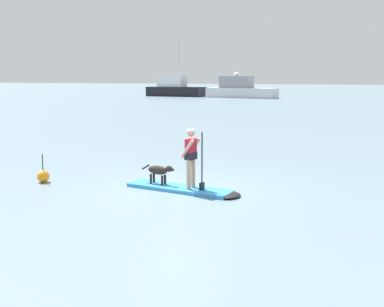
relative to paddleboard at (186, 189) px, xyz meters
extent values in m
plane|color=slate|center=(-0.23, 0.03, -0.05)|extent=(400.00, 400.00, 0.00)
cube|color=#338CD8|center=(-0.23, 0.03, 0.00)|extent=(3.21, 1.21, 0.10)
ellipsoid|color=black|center=(1.32, -0.19, 0.00)|extent=(0.66, 0.81, 0.10)
cylinder|color=tan|center=(0.16, 0.11, 0.47)|extent=(0.12, 0.12, 0.84)
cylinder|color=tan|center=(0.13, -0.15, 0.47)|extent=(0.12, 0.12, 0.84)
cube|color=black|center=(0.15, -0.02, 0.97)|extent=(0.27, 0.39, 0.20)
cube|color=#B21E2D|center=(0.15, -0.02, 1.17)|extent=(0.25, 0.36, 0.56)
sphere|color=tan|center=(0.15, -0.02, 1.62)|extent=(0.22, 0.22, 0.22)
ellipsoid|color=white|center=(0.15, -0.02, 1.68)|extent=(0.23, 0.23, 0.11)
cylinder|color=tan|center=(0.17, 0.17, 1.20)|extent=(0.43, 0.15, 0.54)
cylinder|color=tan|center=(0.12, -0.21, 1.20)|extent=(0.43, 0.15, 0.54)
cylinder|color=black|center=(0.49, -0.07, 0.85)|extent=(0.04, 0.04, 1.60)
cube|color=black|center=(0.49, -0.07, 0.15)|extent=(0.10, 0.19, 0.20)
ellipsoid|color=#2D231E|center=(-0.94, 0.13, 0.46)|extent=(0.67, 0.31, 0.26)
ellipsoid|color=#2D231E|center=(-0.56, 0.08, 0.54)|extent=(0.24, 0.19, 0.18)
ellipsoid|color=black|center=(-0.45, 0.06, 0.52)|extent=(0.13, 0.10, 0.08)
cylinder|color=#2D231E|center=(-1.36, 0.20, 0.51)|extent=(0.27, 0.09, 0.18)
cylinder|color=#2D231E|center=(-0.74, 0.18, 0.19)|extent=(0.07, 0.07, 0.28)
cylinder|color=#2D231E|center=(-0.76, 0.03, 0.19)|extent=(0.07, 0.07, 0.28)
cylinder|color=#2D231E|center=(-1.12, 0.24, 0.19)|extent=(0.07, 0.07, 0.28)
cylinder|color=#2D231E|center=(-1.15, 0.09, 0.19)|extent=(0.07, 0.07, 0.28)
cube|color=black|center=(-25.89, 60.15, 0.73)|extent=(9.86, 4.12, 1.56)
cube|color=silver|center=(-26.61, 60.15, 2.46)|extent=(4.50, 2.93, 1.89)
cylinder|color=silver|center=(-25.40, 60.15, 5.46)|extent=(0.20, 0.20, 7.89)
cylinder|color=silver|center=(-26.61, 60.15, 2.71)|extent=(3.39, 0.33, 0.14)
cube|color=silver|center=(-14.12, 58.40, 0.71)|extent=(11.45, 5.05, 1.52)
cube|color=gray|center=(-14.95, 58.40, 2.36)|extent=(5.32, 3.20, 1.79)
ellipsoid|color=white|center=(-14.95, 58.40, 3.60)|extent=(0.90, 0.90, 0.60)
sphere|color=orange|center=(-4.47, -0.55, 0.14)|extent=(0.37, 0.37, 0.37)
cylinder|color=black|center=(-4.47, -0.55, 0.57)|extent=(0.03, 0.03, 0.50)
camera|label=1|loc=(4.71, -11.76, 3.12)|focal=43.26mm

